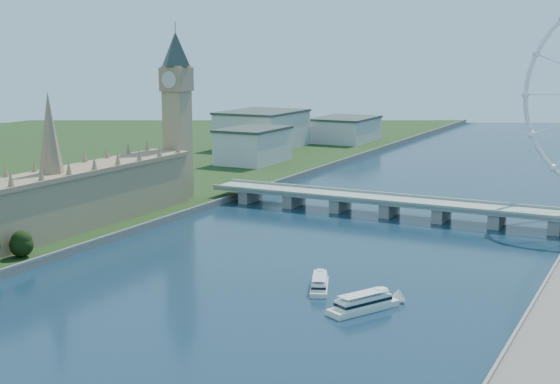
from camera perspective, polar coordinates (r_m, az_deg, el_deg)
The scene contains 6 objects.
parliament_range at distance 397.01m, azimuth -16.25°, elevation -0.79°, with size 24.00×200.00×70.00m.
big_ben at distance 474.91m, azimuth -7.57°, elevation 7.16°, with size 20.02×20.02×110.00m.
westminster_bridge at distance 444.45m, azimuth 8.02°, elevation -0.87°, with size 220.00×22.00×9.50m.
city_skyline at distance 684.62m, azimuth 18.34°, elevation 3.52°, with size 505.00×280.00×32.00m.
tour_boat_near at distance 308.25m, azimuth 2.90°, elevation -7.11°, with size 6.89×27.10×5.96m, color silver, non-canonical shape.
tour_boat_far at distance 285.29m, azimuth 6.10°, elevation -8.61°, with size 8.06×31.44×6.96m, color white, non-canonical shape.
Camera 1 is at (140.66, -112.74, 92.61)m, focal length 50.00 mm.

